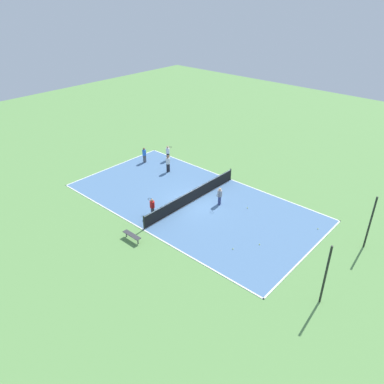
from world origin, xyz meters
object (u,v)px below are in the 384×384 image
Objects in this scene: tennis_ball_near_net at (318,229)px; fence_post_back_left at (370,223)px; bench at (132,235)px; player_coach_red at (152,206)px; player_near_white at (168,152)px; tennis_ball_left_sideline at (247,208)px; tennis_ball_right_alley at (233,249)px; tennis_ball_far_baseline at (259,244)px; fence_post_back_right at (326,275)px; player_baseline_gray at (220,195)px; tennis_net at (192,196)px; player_far_white at (168,163)px; player_near_blue at (144,154)px.

tennis_ball_near_net is 0.02× the size of fence_post_back_left.
tennis_ball_near_net is (-9.52, 8.78, -0.33)m from bench.
player_near_white reaches higher than player_coach_red.
tennis_ball_left_sideline is 5.30m from tennis_ball_right_alley.
fence_post_back_right reaches higher than tennis_ball_far_baseline.
tennis_ball_far_baseline is at bearing 146.71° from tennis_ball_right_alley.
fence_post_back_left is 1.00× the size of fence_post_back_right.
tennis_ball_near_net is (-0.98, 5.28, 0.00)m from tennis_ball_left_sideline.
player_baseline_gray is at bearing -78.42° from fence_post_back_left.
fence_post_back_right is (3.26, 12.24, 1.32)m from tennis_net.
fence_post_back_left is (-0.72, 17.43, 0.93)m from player_far_white.
player_near_white is 0.39× the size of fence_post_back_left.
player_coach_red is (-3.01, -1.21, 0.43)m from bench.
player_baseline_gray reaches higher than tennis_ball_far_baseline.
bench is 1.01× the size of player_near_white.
bench is at bearing 140.94° from player_near_blue.
tennis_ball_right_alley is at bearing 20.14° from player_baseline_gray.
fence_post_back_right is at bearing 85.19° from tennis_ball_right_alley.
player_baseline_gray is 21.16× the size of tennis_ball_right_alley.
player_coach_red is 20.70× the size of tennis_ball_left_sideline.
player_baseline_gray reaches higher than tennis_ball_left_sideline.
player_far_white is at bearing -87.65° from fence_post_back_left.
player_baseline_gray is 0.38× the size of fence_post_back_left.
tennis_ball_far_baseline is 7.08m from fence_post_back_left.
fence_post_back_right reaches higher than tennis_ball_right_alley.
player_coach_red is at bearing -62.97° from fence_post_back_left.
tennis_net is 4.41m from tennis_ball_left_sideline.
player_far_white is (-5.97, -4.33, 0.14)m from player_coach_red.
player_far_white is at bearing 121.67° from bench.
player_baseline_gray is at bearing -114.04° from tennis_ball_far_baseline.
bench is at bearing -38.19° from player_baseline_gray.
bench is 22.04× the size of tennis_ball_near_net.
fence_post_back_left reaches higher than bench.
tennis_ball_near_net is at bearing 151.91° from tennis_ball_right_alley.
tennis_ball_far_baseline is at bearing 44.29° from tennis_ball_left_sideline.
player_near_white reaches higher than tennis_ball_near_net.
player_near_blue is 12.26m from tennis_ball_left_sideline.
tennis_ball_far_baseline is at bearing -49.47° from fence_post_back_left.
player_near_white is at bearing -119.96° from player_near_blue.
tennis_ball_far_baseline is 1.00× the size of tennis_ball_left_sideline.
fence_post_back_right is (-3.18, 11.89, 1.50)m from bench.
player_baseline_gray is 9.44m from player_near_white.
player_near_blue is at bearing 122.28° from player_near_white.
player_near_blue is 15.89m from tennis_ball_far_baseline.
player_far_white is 1.10× the size of player_near_blue.
player_baseline_gray is (-1.13, 1.85, 0.27)m from tennis_net.
player_near_blue is 20.66m from fence_post_back_left.
fence_post_back_left is at bearing 74.63° from player_baseline_gray.
tennis_ball_left_sideline is at bearing -79.45° from tennis_ball_near_net.
bench is 7.73m from player_baseline_gray.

